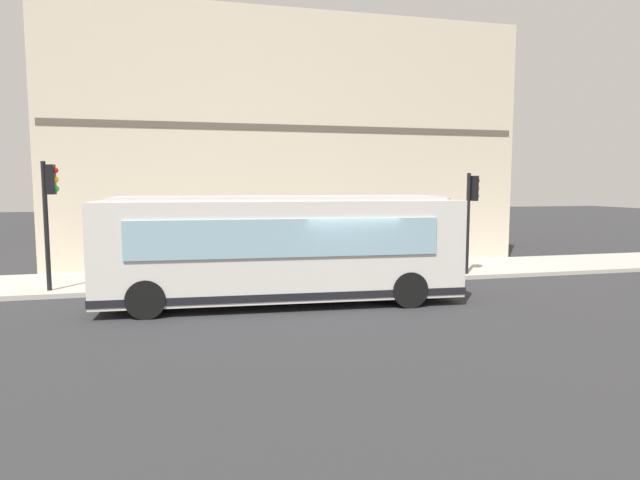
{
  "coord_description": "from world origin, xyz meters",
  "views": [
    {
      "loc": [
        -14.54,
        4.27,
        3.38
      ],
      "look_at": [
        1.82,
        0.25,
        1.65
      ],
      "focal_mm": 30.13,
      "sensor_mm": 36.0,
      "label": 1
    }
  ],
  "objects_px": {
    "traffic_light_near_corner": "(471,204)",
    "pedestrian_by_light_pole": "(106,248)",
    "fire_hydrant": "(410,260)",
    "pedestrian_near_hydrant": "(306,248)",
    "city_bus_nearside": "(281,250)",
    "traffic_light_down_block": "(49,201)",
    "newspaper_vending_box": "(446,256)"
  },
  "relations": [
    {
      "from": "fire_hydrant",
      "to": "pedestrian_by_light_pole",
      "type": "bearing_deg",
      "value": 81.77
    },
    {
      "from": "city_bus_nearside",
      "to": "pedestrian_near_hydrant",
      "type": "xyz_separation_m",
      "value": [
        3.5,
        -1.49,
        -0.41
      ]
    },
    {
      "from": "city_bus_nearside",
      "to": "pedestrian_by_light_pole",
      "type": "bearing_deg",
      "value": 44.38
    },
    {
      "from": "city_bus_nearside",
      "to": "pedestrian_near_hydrant",
      "type": "distance_m",
      "value": 3.83
    },
    {
      "from": "traffic_light_near_corner",
      "to": "pedestrian_by_light_pole",
      "type": "distance_m",
      "value": 13.34
    },
    {
      "from": "traffic_light_down_block",
      "to": "pedestrian_near_hydrant",
      "type": "height_order",
      "value": "traffic_light_down_block"
    },
    {
      "from": "pedestrian_near_hydrant",
      "to": "city_bus_nearside",
      "type": "bearing_deg",
      "value": 156.99
    },
    {
      "from": "traffic_light_down_block",
      "to": "newspaper_vending_box",
      "type": "relative_size",
      "value": 4.38
    },
    {
      "from": "traffic_light_near_corner",
      "to": "newspaper_vending_box",
      "type": "bearing_deg",
      "value": 8.65
    },
    {
      "from": "city_bus_nearside",
      "to": "newspaper_vending_box",
      "type": "relative_size",
      "value": 11.3
    },
    {
      "from": "traffic_light_near_corner",
      "to": "traffic_light_down_block",
      "type": "height_order",
      "value": "traffic_light_down_block"
    },
    {
      "from": "traffic_light_near_corner",
      "to": "traffic_light_down_block",
      "type": "distance_m",
      "value": 14.05
    },
    {
      "from": "pedestrian_near_hydrant",
      "to": "fire_hydrant",
      "type": "bearing_deg",
      "value": -83.37
    },
    {
      "from": "city_bus_nearside",
      "to": "traffic_light_down_block",
      "type": "relative_size",
      "value": 2.58
    },
    {
      "from": "city_bus_nearside",
      "to": "traffic_light_near_corner",
      "type": "height_order",
      "value": "traffic_light_near_corner"
    },
    {
      "from": "traffic_light_down_block",
      "to": "fire_hydrant",
      "type": "distance_m",
      "value": 12.59
    },
    {
      "from": "newspaper_vending_box",
      "to": "fire_hydrant",
      "type": "bearing_deg",
      "value": 92.04
    },
    {
      "from": "fire_hydrant",
      "to": "pedestrian_near_hydrant",
      "type": "relative_size",
      "value": 0.43
    },
    {
      "from": "pedestrian_by_light_pole",
      "to": "traffic_light_near_corner",
      "type": "bearing_deg",
      "value": -103.13
    },
    {
      "from": "pedestrian_near_hydrant",
      "to": "newspaper_vending_box",
      "type": "xyz_separation_m",
      "value": [
        0.54,
        -5.7,
        -0.54
      ]
    },
    {
      "from": "traffic_light_near_corner",
      "to": "pedestrian_by_light_pole",
      "type": "xyz_separation_m",
      "value": [
        3.01,
        12.9,
        -1.58
      ]
    },
    {
      "from": "fire_hydrant",
      "to": "pedestrian_near_hydrant",
      "type": "distance_m",
      "value": 4.26
    },
    {
      "from": "city_bus_nearside",
      "to": "pedestrian_by_light_pole",
      "type": "relative_size",
      "value": 6.03
    },
    {
      "from": "newspaper_vending_box",
      "to": "traffic_light_near_corner",
      "type": "bearing_deg",
      "value": -171.35
    },
    {
      "from": "traffic_light_near_corner",
      "to": "newspaper_vending_box",
      "type": "distance_m",
      "value": 2.56
    },
    {
      "from": "traffic_light_near_corner",
      "to": "traffic_light_down_block",
      "type": "relative_size",
      "value": 0.93
    },
    {
      "from": "pedestrian_by_light_pole",
      "to": "city_bus_nearside",
      "type": "bearing_deg",
      "value": -135.62
    },
    {
      "from": "fire_hydrant",
      "to": "traffic_light_down_block",
      "type": "bearing_deg",
      "value": 95.37
    },
    {
      "from": "traffic_light_down_block",
      "to": "pedestrian_near_hydrant",
      "type": "relative_size",
      "value": 2.28
    },
    {
      "from": "fire_hydrant",
      "to": "pedestrian_near_hydrant",
      "type": "xyz_separation_m",
      "value": [
        -0.49,
        4.19,
        0.63
      ]
    },
    {
      "from": "traffic_light_near_corner",
      "to": "fire_hydrant",
      "type": "height_order",
      "value": "traffic_light_near_corner"
    },
    {
      "from": "traffic_light_near_corner",
      "to": "pedestrian_by_light_pole",
      "type": "bearing_deg",
      "value": 76.87
    }
  ]
}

